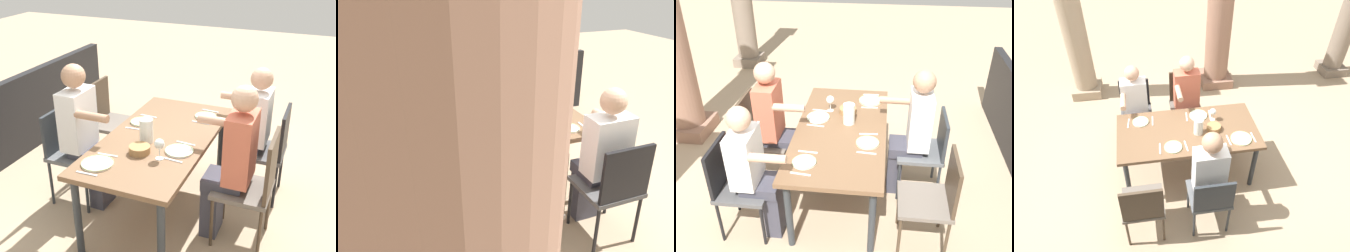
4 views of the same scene
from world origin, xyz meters
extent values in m
plane|color=tan|center=(0.00, 0.00, 0.00)|extent=(16.00, 16.00, 0.00)
cube|color=brown|center=(0.00, 0.00, 0.72)|extent=(1.70, 0.85, 0.04)
cylinder|color=#2D3338|center=(-0.77, 0.35, 0.35)|extent=(0.06, 0.06, 0.70)
cylinder|color=#2D3338|center=(0.77, 0.35, 0.35)|extent=(0.06, 0.06, 0.70)
cylinder|color=#2D3338|center=(-0.77, -0.35, 0.35)|extent=(0.06, 0.06, 0.70)
cylinder|color=#2D3338|center=(0.77, -0.35, 0.35)|extent=(0.06, 0.06, 0.70)
cube|color=#4F4F50|center=(-0.61, 0.77, 0.46)|extent=(0.44, 0.44, 0.04)
cube|color=black|center=(-0.61, 0.97, 0.68)|extent=(0.42, 0.03, 0.44)
cylinder|color=black|center=(-0.80, 0.58, 0.22)|extent=(0.03, 0.03, 0.44)
cylinder|color=black|center=(-0.42, 0.58, 0.22)|extent=(0.03, 0.03, 0.44)
cylinder|color=black|center=(-0.80, 0.96, 0.22)|extent=(0.03, 0.03, 0.44)
cylinder|color=black|center=(-0.42, 0.96, 0.22)|extent=(0.03, 0.03, 0.44)
cube|color=#6A6158|center=(-0.61, -0.77, 0.47)|extent=(0.44, 0.44, 0.04)
cube|color=#473828|center=(-0.61, -0.97, 0.69)|extent=(0.42, 0.03, 0.45)
cylinder|color=#473828|center=(-0.42, -0.58, 0.23)|extent=(0.03, 0.03, 0.45)
cylinder|color=#473828|center=(-0.80, -0.58, 0.23)|extent=(0.03, 0.03, 0.45)
cylinder|color=#473828|center=(-0.42, -0.96, 0.23)|extent=(0.03, 0.03, 0.45)
cylinder|color=#473828|center=(-0.80, -0.96, 0.23)|extent=(0.03, 0.03, 0.45)
cube|color=#6A6158|center=(0.11, 0.77, 0.47)|extent=(0.44, 0.44, 0.04)
cube|color=#473828|center=(0.11, 0.97, 0.72)|extent=(0.42, 0.03, 0.50)
cylinder|color=#473828|center=(-0.08, 0.58, 0.23)|extent=(0.03, 0.03, 0.45)
cylinder|color=#473828|center=(0.30, 0.58, 0.23)|extent=(0.03, 0.03, 0.45)
cylinder|color=#473828|center=(-0.08, 0.96, 0.23)|extent=(0.03, 0.03, 0.45)
cube|color=#5B5E61|center=(0.11, -0.77, 0.47)|extent=(0.44, 0.44, 0.04)
cube|color=#2D3338|center=(0.11, -0.97, 0.68)|extent=(0.42, 0.03, 0.41)
cylinder|color=#2D3338|center=(0.30, -0.58, 0.23)|extent=(0.03, 0.03, 0.45)
cylinder|color=#2D3338|center=(-0.08, -0.58, 0.23)|extent=(0.03, 0.03, 0.45)
cylinder|color=#2D3338|center=(0.30, -0.96, 0.23)|extent=(0.03, 0.03, 0.45)
cylinder|color=#2D3338|center=(-0.08, -0.96, 0.23)|extent=(0.03, 0.03, 0.45)
cube|color=#3F3F4C|center=(0.11, -0.53, 0.23)|extent=(0.24, 0.14, 0.46)
cube|color=#3F3F4C|center=(0.11, -0.62, 0.51)|extent=(0.28, 0.32, 0.10)
cube|color=white|center=(0.11, -0.73, 0.83)|extent=(0.34, 0.20, 0.54)
sphere|color=tan|center=(0.11, -0.73, 1.22)|extent=(0.21, 0.21, 0.21)
cylinder|color=tan|center=(0.25, -0.49, 0.95)|extent=(0.07, 0.30, 0.07)
cube|color=#3F3F4C|center=(-0.61, 0.52, 0.23)|extent=(0.24, 0.14, 0.46)
cube|color=#3F3F4C|center=(-0.61, 0.61, 0.51)|extent=(0.28, 0.32, 0.10)
cube|color=white|center=(-0.61, 0.72, 0.80)|extent=(0.34, 0.20, 0.48)
sphere|color=tan|center=(-0.61, 0.72, 1.16)|extent=(0.20, 0.20, 0.20)
cylinder|color=tan|center=(-0.75, 0.48, 0.91)|extent=(0.07, 0.30, 0.07)
cube|color=#3F3F4C|center=(0.11, 0.52, 0.23)|extent=(0.24, 0.14, 0.46)
cube|color=#3F3F4C|center=(0.11, 0.61, 0.51)|extent=(0.28, 0.32, 0.10)
cube|color=#CC664C|center=(0.11, 0.72, 0.84)|extent=(0.34, 0.20, 0.55)
sphere|color=tan|center=(0.11, 0.72, 1.23)|extent=(0.20, 0.20, 0.20)
cylinder|color=tan|center=(-0.03, 0.48, 0.96)|extent=(0.07, 0.30, 0.07)
cube|color=black|center=(0.00, -1.88, 0.45)|extent=(4.10, 0.10, 0.90)
cylinder|color=white|center=(-0.55, 0.24, 0.75)|extent=(0.20, 0.20, 0.01)
torus|color=#A4C786|center=(-0.55, 0.24, 0.75)|extent=(0.20, 0.20, 0.01)
cube|color=silver|center=(-0.70, 0.24, 0.74)|extent=(0.03, 0.17, 0.01)
cube|color=silver|center=(-0.40, 0.24, 0.74)|extent=(0.03, 0.17, 0.01)
cylinder|color=silver|center=(-0.21, -0.26, 0.75)|extent=(0.21, 0.21, 0.01)
torus|color=#A0BE77|center=(-0.21, -0.26, 0.75)|extent=(0.21, 0.21, 0.01)
cube|color=silver|center=(-0.36, -0.26, 0.74)|extent=(0.03, 0.17, 0.01)
cube|color=silver|center=(-0.06, -0.26, 0.74)|extent=(0.03, 0.17, 0.01)
cylinder|color=white|center=(0.18, 0.25, 0.75)|extent=(0.23, 0.23, 0.01)
torus|color=#A9CD91|center=(0.18, 0.25, 0.75)|extent=(0.23, 0.23, 0.01)
cylinder|color=white|center=(0.34, 0.15, 0.74)|extent=(0.06, 0.06, 0.00)
cylinder|color=white|center=(0.34, 0.15, 0.79)|extent=(0.01, 0.01, 0.09)
sphere|color=white|center=(0.34, 0.15, 0.87)|extent=(0.08, 0.08, 0.08)
cube|color=silver|center=(0.03, 0.25, 0.74)|extent=(0.03, 0.17, 0.01)
cube|color=silver|center=(0.33, 0.25, 0.74)|extent=(0.03, 0.17, 0.01)
cylinder|color=silver|center=(0.60, -0.24, 0.75)|extent=(0.25, 0.25, 0.01)
torus|color=#A0BE77|center=(0.60, -0.24, 0.75)|extent=(0.25, 0.25, 0.01)
cube|color=silver|center=(0.45, -0.24, 0.74)|extent=(0.03, 0.17, 0.01)
cube|color=silver|center=(0.75, -0.24, 0.74)|extent=(0.02, 0.17, 0.01)
cylinder|color=white|center=(0.12, -0.06, 0.84)|extent=(0.11, 0.11, 0.20)
cylinder|color=#EFEAC6|center=(0.12, -0.06, 0.81)|extent=(0.10, 0.10, 0.13)
cylinder|color=#9E7547|center=(0.31, -0.03, 0.77)|extent=(0.17, 0.17, 0.06)
camera|label=1|loc=(2.91, 1.27, 2.32)|focal=44.69mm
camera|label=2|loc=(0.94, 2.56, 2.01)|focal=36.21mm
camera|label=3|loc=(-2.93, -0.37, 2.60)|focal=39.49mm
camera|label=4|loc=(-0.50, -2.75, 3.27)|focal=33.33mm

